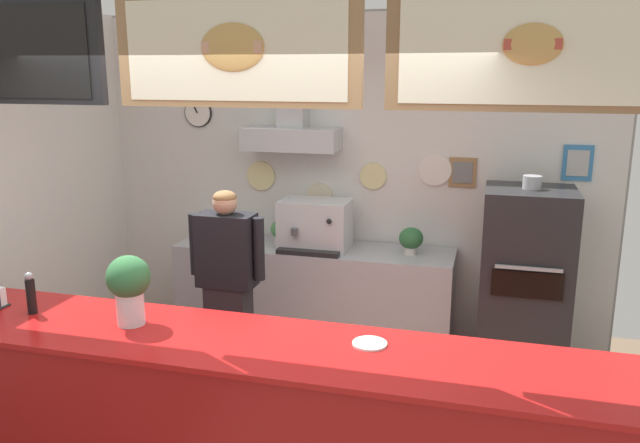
# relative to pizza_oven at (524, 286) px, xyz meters

# --- Properties ---
(back_wall_assembly) EXTENTS (4.65, 2.65, 2.92)m
(back_wall_assembly) POSITION_rel_pizza_oven_xyz_m (-1.58, 0.39, 0.79)
(back_wall_assembly) COLOR gray
(back_wall_assembly) RESTS_ON ground_plane
(service_counter) EXTENTS (4.03, 0.71, 1.07)m
(service_counter) POSITION_rel_pizza_oven_xyz_m (-1.55, -2.14, -0.24)
(service_counter) COLOR maroon
(service_counter) RESTS_ON ground_plane
(back_prep_counter) EXTENTS (2.43, 0.62, 0.92)m
(back_prep_counter) POSITION_rel_pizza_oven_xyz_m (-1.76, 0.18, -0.33)
(back_prep_counter) COLOR #A3A5AD
(back_prep_counter) RESTS_ON ground_plane
(pizza_oven) EXTENTS (0.67, 0.68, 1.65)m
(pizza_oven) POSITION_rel_pizza_oven_xyz_m (0.00, 0.00, 0.00)
(pizza_oven) COLOR #232326
(pizza_oven) RESTS_ON ground_plane
(shop_worker) EXTENTS (0.57, 0.22, 1.61)m
(shop_worker) POSITION_rel_pizza_oven_xyz_m (-2.08, -0.96, 0.08)
(shop_worker) COLOR #232328
(shop_worker) RESTS_ON ground_plane
(espresso_machine) EXTENTS (0.59, 0.46, 0.42)m
(espresso_machine) POSITION_rel_pizza_oven_xyz_m (-1.74, 0.15, 0.34)
(espresso_machine) COLOR silver
(espresso_machine) RESTS_ON back_prep_counter
(potted_rosemary) EXTENTS (0.17, 0.17, 0.22)m
(potted_rosemary) POSITION_rel_pizza_oven_xyz_m (-2.07, 0.18, 0.26)
(potted_rosemary) COLOR beige
(potted_rosemary) RESTS_ON back_prep_counter
(potted_sage) EXTENTS (0.20, 0.20, 0.23)m
(potted_sage) POSITION_rel_pizza_oven_xyz_m (-0.92, 0.18, 0.27)
(potted_sage) COLOR beige
(potted_sage) RESTS_ON back_prep_counter
(potted_thyme) EXTENTS (0.20, 0.20, 0.23)m
(potted_thyme) POSITION_rel_pizza_oven_xyz_m (-2.54, 0.17, 0.26)
(potted_thyme) COLOR #4C4C51
(potted_thyme) RESTS_ON back_prep_counter
(pepper_grinder) EXTENTS (0.05, 0.05, 0.25)m
(pepper_grinder) POSITION_rel_pizza_oven_xyz_m (-2.78, -2.11, 0.41)
(pepper_grinder) COLOR black
(pepper_grinder) RESTS_ON service_counter
(basil_vase) EXTENTS (0.24, 0.24, 0.39)m
(basil_vase) POSITION_rel_pizza_oven_xyz_m (-2.15, -2.10, 0.51)
(basil_vase) COLOR silver
(basil_vase) RESTS_ON service_counter
(condiment_plate) EXTENTS (0.18, 0.18, 0.01)m
(condiment_plate) POSITION_rel_pizza_oven_xyz_m (-0.84, -2.02, 0.30)
(condiment_plate) COLOR white
(condiment_plate) RESTS_ON service_counter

